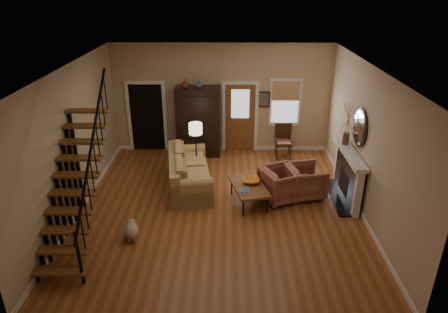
{
  "coord_description": "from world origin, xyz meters",
  "views": [
    {
      "loc": [
        0.21,
        -8.13,
        5.0
      ],
      "look_at": [
        0.1,
        0.4,
        1.15
      ],
      "focal_mm": 32.0,
      "sensor_mm": 36.0,
      "label": 1
    }
  ],
  "objects_px": {
    "armchair_right": "(305,181)",
    "side_chair": "(284,141)",
    "sofa": "(189,172)",
    "floor_lamp": "(196,150)",
    "armoire": "(198,122)",
    "armchair_left": "(281,184)",
    "coffee_table": "(249,194)"
  },
  "relations": [
    {
      "from": "coffee_table",
      "to": "armchair_left",
      "type": "distance_m",
      "value": 0.84
    },
    {
      "from": "armchair_right",
      "to": "floor_lamp",
      "type": "bearing_deg",
      "value": 56.49
    },
    {
      "from": "armoire",
      "to": "floor_lamp",
      "type": "height_order",
      "value": "armoire"
    },
    {
      "from": "floor_lamp",
      "to": "coffee_table",
      "type": "bearing_deg",
      "value": -46.33
    },
    {
      "from": "sofa",
      "to": "armchair_right",
      "type": "distance_m",
      "value": 2.93
    },
    {
      "from": "armoire",
      "to": "side_chair",
      "type": "xyz_separation_m",
      "value": [
        2.55,
        -0.2,
        -0.54
      ]
    },
    {
      "from": "armoire",
      "to": "armchair_left",
      "type": "xyz_separation_m",
      "value": [
        2.19,
        -2.72,
        -0.64
      ]
    },
    {
      "from": "armchair_right",
      "to": "coffee_table",
      "type": "bearing_deg",
      "value": 92.16
    },
    {
      "from": "armchair_right",
      "to": "side_chair",
      "type": "bearing_deg",
      "value": -6.6
    },
    {
      "from": "armoire",
      "to": "armchair_right",
      "type": "height_order",
      "value": "armoire"
    },
    {
      "from": "coffee_table",
      "to": "armchair_right",
      "type": "xyz_separation_m",
      "value": [
        1.4,
        0.36,
        0.17
      ]
    },
    {
      "from": "coffee_table",
      "to": "armchair_left",
      "type": "relative_size",
      "value": 1.35
    },
    {
      "from": "armchair_right",
      "to": "floor_lamp",
      "type": "height_order",
      "value": "floor_lamp"
    },
    {
      "from": "armchair_left",
      "to": "side_chair",
      "type": "height_order",
      "value": "side_chair"
    },
    {
      "from": "armchair_left",
      "to": "floor_lamp",
      "type": "bearing_deg",
      "value": 36.29
    },
    {
      "from": "armoire",
      "to": "side_chair",
      "type": "distance_m",
      "value": 2.61
    },
    {
      "from": "sofa",
      "to": "armchair_right",
      "type": "xyz_separation_m",
      "value": [
        2.89,
        -0.43,
        -0.03
      ]
    },
    {
      "from": "side_chair",
      "to": "coffee_table",
      "type": "bearing_deg",
      "value": -112.95
    },
    {
      "from": "armoire",
      "to": "coffee_table",
      "type": "height_order",
      "value": "armoire"
    },
    {
      "from": "sofa",
      "to": "floor_lamp",
      "type": "distance_m",
      "value": 0.72
    },
    {
      "from": "coffee_table",
      "to": "armchair_left",
      "type": "xyz_separation_m",
      "value": [
        0.79,
        0.2,
        0.18
      ]
    },
    {
      "from": "armchair_left",
      "to": "side_chair",
      "type": "xyz_separation_m",
      "value": [
        0.36,
        2.52,
        0.1
      ]
    },
    {
      "from": "armoire",
      "to": "armchair_left",
      "type": "relative_size",
      "value": 2.31
    },
    {
      "from": "armchair_left",
      "to": "sofa",
      "type": "bearing_deg",
      "value": 51.22
    },
    {
      "from": "sofa",
      "to": "side_chair",
      "type": "xyz_separation_m",
      "value": [
        2.65,
        1.92,
        0.08
      ]
    },
    {
      "from": "armchair_left",
      "to": "armchair_right",
      "type": "xyz_separation_m",
      "value": [
        0.6,
        0.17,
        -0.01
      ]
    },
    {
      "from": "coffee_table",
      "to": "floor_lamp",
      "type": "relative_size",
      "value": 0.81
    },
    {
      "from": "armoire",
      "to": "floor_lamp",
      "type": "bearing_deg",
      "value": -88.5
    },
    {
      "from": "floor_lamp",
      "to": "sofa",
      "type": "bearing_deg",
      "value": -102.57
    },
    {
      "from": "armchair_left",
      "to": "armchair_right",
      "type": "height_order",
      "value": "armchair_left"
    },
    {
      "from": "armoire",
      "to": "coffee_table",
      "type": "bearing_deg",
      "value": -64.43
    },
    {
      "from": "armchair_right",
      "to": "side_chair",
      "type": "height_order",
      "value": "side_chair"
    }
  ]
}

